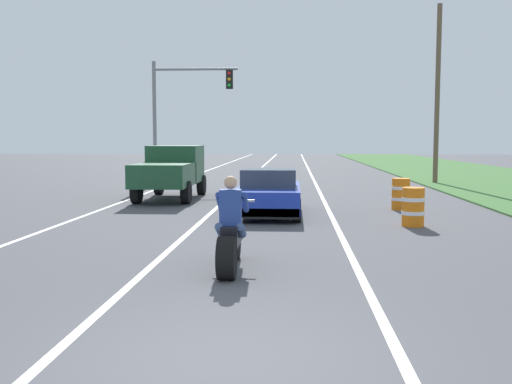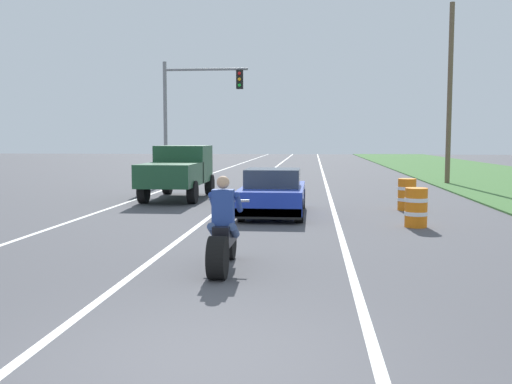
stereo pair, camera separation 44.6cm
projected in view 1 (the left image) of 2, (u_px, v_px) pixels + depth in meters
The scene contains 11 objects.
ground_plane at pixel (222, 368), 5.68m from camera, with size 160.00×160.00×0.00m, color #4C4C51.
lane_stripe_left_solid at pixel (157, 189), 25.91m from camera, with size 0.14×120.00×0.01m, color white.
lane_stripe_right_solid at pixel (319, 190), 25.44m from camera, with size 0.14×120.00×0.01m, color white.
lane_stripe_centre_dashed at pixel (237, 190), 25.67m from camera, with size 0.14×120.00×0.01m, color white.
motorcycle_with_rider at pixel (231, 236), 9.80m from camera, with size 0.70×2.21×1.62m.
sports_car_blue at pixel (269, 193), 17.13m from camera, with size 1.84×4.30×1.37m.
pickup_truck_left_lane_dark_green at pixel (171, 169), 21.57m from camera, with size 2.02×4.80×1.98m.
traffic_light_mast_near at pixel (180, 103), 28.23m from camera, with size 4.19×0.34×6.00m.
utility_pole_roadside at pixel (437, 95), 28.69m from camera, with size 0.24×0.24×8.83m, color brown.
construction_barrel_nearest at pixel (413, 207), 14.85m from camera, with size 0.58×0.58×1.00m.
construction_barrel_mid at pixel (401, 194), 18.32m from camera, with size 0.58×0.58×1.00m.
Camera 1 is at (0.69, -5.47, 2.24)m, focal length 40.70 mm.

